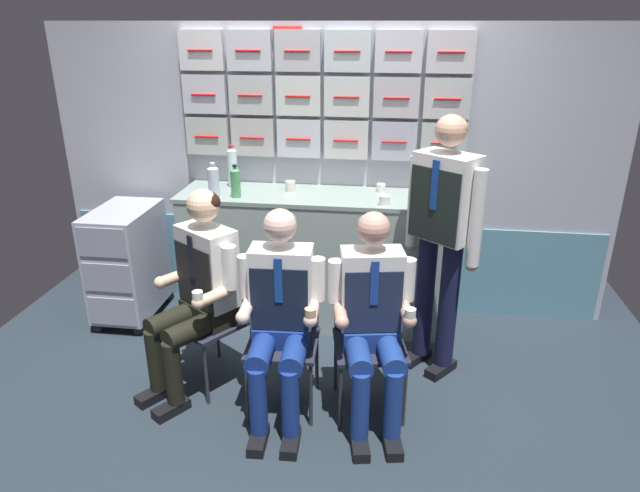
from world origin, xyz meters
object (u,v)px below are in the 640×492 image
(folding_chair_left, at_px, (221,303))
(crew_member_near_trolley, at_px, (373,314))
(service_trolley, at_px, (128,261))
(crew_member_right, at_px, (280,311))
(paper_cup_blue, at_px, (384,200))
(crew_member_left, at_px, (198,285))
(folding_chair_right, at_px, (285,322))
(folding_chair_near_trolley, at_px, (368,324))
(crew_member_standing, at_px, (442,227))
(water_bottle_clear, at_px, (235,182))

(folding_chair_left, xyz_separation_m, crew_member_near_trolley, (0.96, -0.29, 0.16))
(service_trolley, relative_size, crew_member_near_trolley, 0.71)
(crew_member_right, distance_m, crew_member_near_trolley, 0.51)
(paper_cup_blue, bearing_deg, crew_member_left, -144.63)
(folding_chair_right, bearing_deg, folding_chair_near_trolley, 4.94)
(service_trolley, xyz_separation_m, crew_member_standing, (2.27, -0.37, 0.52))
(crew_member_right, xyz_separation_m, crew_member_near_trolley, (0.51, 0.04, -0.01))
(folding_chair_left, bearing_deg, folding_chair_right, -21.38)
(service_trolley, relative_size, folding_chair_right, 1.05)
(folding_chair_right, bearing_deg, folding_chair_left, 158.62)
(folding_chair_near_trolley, bearing_deg, service_trolley, 157.35)
(service_trolley, distance_m, crew_member_standing, 2.36)
(water_bottle_clear, bearing_deg, crew_member_near_trolley, -43.12)
(folding_chair_near_trolley, bearing_deg, crew_member_near_trolley, -79.11)
(folding_chair_right, height_order, water_bottle_clear, water_bottle_clear)
(service_trolley, distance_m, water_bottle_clear, 1.08)
(crew_member_left, bearing_deg, crew_member_right, -20.63)
(folding_chair_left, relative_size, water_bottle_clear, 3.60)
(service_trolley, bearing_deg, folding_chair_near_trolley, -22.65)
(service_trolley, height_order, crew_member_left, crew_member_left)
(folding_chair_left, bearing_deg, crew_member_near_trolley, -16.84)
(folding_chair_left, relative_size, crew_member_near_trolley, 0.68)
(folding_chair_right, bearing_deg, paper_cup_blue, 56.19)
(folding_chair_left, relative_size, folding_chair_near_trolley, 1.00)
(crew_member_near_trolley, bearing_deg, folding_chair_near_trolley, 100.89)
(folding_chair_left, distance_m, crew_member_right, 0.58)
(crew_member_right, bearing_deg, paper_cup_blue, 61.30)
(crew_member_standing, distance_m, water_bottle_clear, 1.46)
(folding_chair_near_trolley, relative_size, crew_member_near_trolley, 0.68)
(folding_chair_right, distance_m, crew_member_right, 0.23)
(water_bottle_clear, relative_size, paper_cup_blue, 3.22)
(service_trolley, distance_m, crew_member_near_trolley, 2.12)
(water_bottle_clear, bearing_deg, crew_member_left, -91.91)
(folding_chair_right, bearing_deg, crew_member_standing, 26.44)
(service_trolley, bearing_deg, folding_chair_left, -34.64)
(water_bottle_clear, xyz_separation_m, paper_cup_blue, (1.04, -0.04, -0.07))
(crew_member_left, bearing_deg, paper_cup_blue, 35.37)
(service_trolley, bearing_deg, crew_member_standing, -9.30)
(folding_chair_right, height_order, crew_member_standing, crew_member_standing)
(crew_member_right, xyz_separation_m, crew_member_standing, (0.89, 0.61, 0.32))
(crew_member_left, xyz_separation_m, paper_cup_blue, (1.06, 0.75, 0.34))
(folding_chair_near_trolley, bearing_deg, folding_chair_right, -175.06)
(crew_member_near_trolley, distance_m, water_bottle_clear, 1.46)
(service_trolley, distance_m, crew_member_left, 1.17)
(crew_member_near_trolley, bearing_deg, crew_member_standing, 55.95)
(service_trolley, bearing_deg, paper_cup_blue, -0.69)
(folding_chair_near_trolley, relative_size, water_bottle_clear, 3.60)
(crew_member_standing, height_order, paper_cup_blue, crew_member_standing)
(paper_cup_blue, bearing_deg, crew_member_right, -118.70)
(crew_member_left, height_order, water_bottle_clear, crew_member_left)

